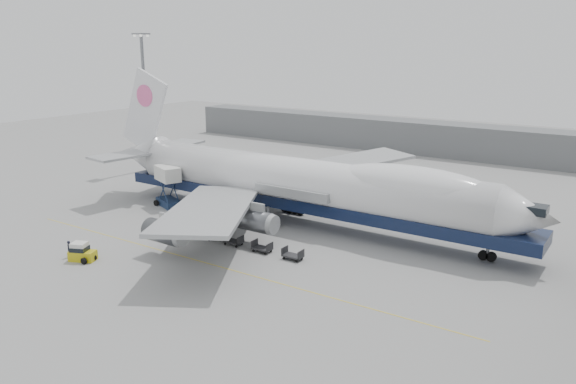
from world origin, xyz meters
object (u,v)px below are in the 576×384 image
Objects in this scene: airliner at (303,183)px; baggage_tug at (81,253)px; ground_worker at (70,249)px; catering_truck at (168,184)px.

airliner is 28.91m from baggage_tug.
baggage_tug is 1.89m from ground_worker.
baggage_tug is (7.68, -21.13, -2.51)m from catering_truck.
airliner is 34.17× the size of ground_worker.
ground_worker is (5.80, -21.29, -2.46)m from catering_truck.
catering_truck is 22.20m from ground_worker.
airliner is at bearing 38.81° from baggage_tug.
catering_truck is 1.89× the size of baggage_tug.
baggage_tug is 1.64× the size of ground_worker.
ground_worker is (-15.39, -25.28, -4.64)m from airliner.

